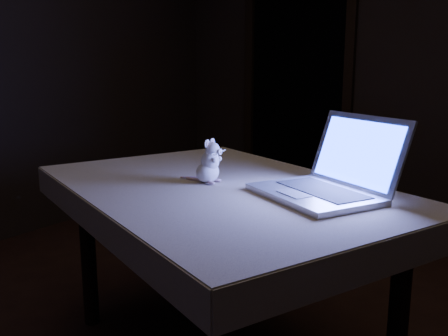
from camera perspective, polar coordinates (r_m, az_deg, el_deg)
The scene contains 6 objects.
back_wall at distance 4.14m, azimuth 22.36°, elevation 11.97°, with size 4.50×0.04×2.60m, color black.
doorway at distance 4.54m, azimuth 8.35°, elevation 9.67°, with size 1.06×0.36×2.13m, color black, non-canonical shape.
table at distance 2.09m, azimuth -0.46°, elevation -12.32°, with size 1.41×0.90×0.75m, color black, non-canonical shape.
tablecloth at distance 1.96m, azimuth 0.87°, elevation -3.63°, with size 1.52×1.02×0.11m, color beige, non-canonical shape.
laptop at distance 1.78m, azimuth 10.39°, elevation 1.30°, with size 0.44×0.38×0.30m, color silver, non-canonical shape.
plush_mouse at distance 1.99m, azimuth -1.90°, elevation 0.80°, with size 0.13×0.13×0.18m, color white, non-canonical shape.
Camera 1 is at (1.00, -1.52, 1.23)m, focal length 40.00 mm.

